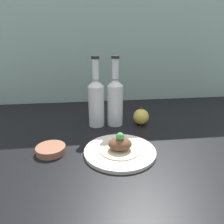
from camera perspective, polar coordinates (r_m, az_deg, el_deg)
ground_plane at (r=96.49cm, az=5.09°, el=-7.38°), size 180.00×110.00×4.00cm
wall_backsplash at (r=138.14cm, az=0.91°, el=19.24°), size 180.00×3.00×80.00cm
plate at (r=82.73cm, az=2.07°, el=-10.16°), size 26.80×26.80×1.52cm
plated_food at (r=81.40cm, az=2.10°, el=-8.53°), size 15.08×15.08×7.12cm
cider_bottle_left at (r=101.99cm, az=-4.15°, el=3.04°), size 7.40×7.40×32.71cm
cider_bottle_right at (r=102.75cm, az=0.82°, el=3.22°), size 7.40×7.40×32.71cm
apple at (r=106.82cm, az=7.60°, el=-1.21°), size 7.60×7.60×9.05cm
dipping_bowl at (r=85.78cm, az=-15.69°, el=-9.43°), size 10.95×10.95×2.55cm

